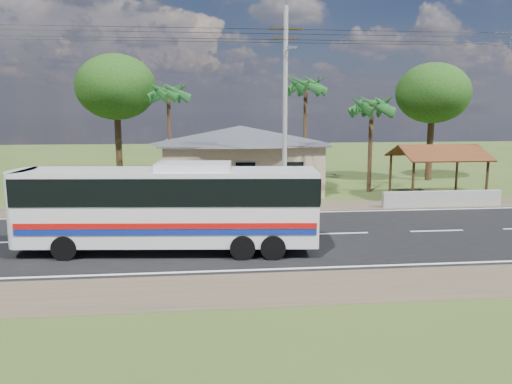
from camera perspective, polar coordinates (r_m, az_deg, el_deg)
ground at (r=21.95m, az=-1.80°, el=-5.11°), size 120.00×120.00×0.00m
road at (r=21.94m, az=-1.80°, el=-5.08°), size 120.00×16.00×0.03m
house at (r=34.40m, az=-1.77°, el=4.67°), size 12.40×10.00×5.00m
waiting_shed at (r=33.18m, az=20.05°, el=4.07°), size 5.20×4.48×3.35m
concrete_barrier at (r=30.45m, az=20.49°, el=-0.72°), size 7.00×0.30×0.90m
utility_poles at (r=27.99m, az=2.67°, el=9.97°), size 32.80×2.22×11.00m
palm_near at (r=34.03m, az=13.09°, el=9.55°), size 2.80×2.80×6.70m
palm_mid at (r=37.49m, az=5.71°, el=11.93°), size 2.80×2.80×8.20m
palm_far at (r=37.28m, az=-10.00°, el=11.11°), size 2.80×2.80×7.70m
tree_behind_house at (r=39.74m, az=-15.70°, el=11.43°), size 6.00×6.00×9.61m
tree_behind_shed at (r=41.14m, az=19.56°, el=10.56°), size 5.60×5.60×9.02m
coach_bus at (r=19.48m, az=-9.79°, el=-1.06°), size 11.49×3.46×3.51m
motorcycle at (r=31.59m, az=17.46°, el=-0.27°), size 1.58×0.59×0.82m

